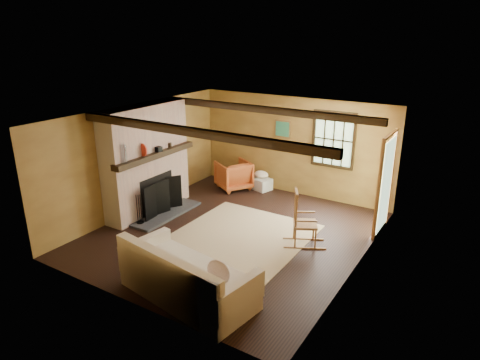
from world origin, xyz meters
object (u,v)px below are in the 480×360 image
Objects in this scene: laundry_basket at (261,184)px; rocking_chair at (303,222)px; armchair at (234,175)px; fireplace at (147,164)px; sofa at (186,280)px.

rocking_chair is at bearing -45.86° from laundry_basket.
armchair is (-2.76, 1.88, -0.10)m from rocking_chair.
rocking_chair is at bearing 5.18° from fireplace.
armchair is at bearing -153.70° from laundry_basket.
rocking_chair is 1.38× the size of armchair.
armchair is (-0.63, -0.31, 0.21)m from laundry_basket.
laundry_basket is 0.63× the size of armchair.
sofa is 4.85m from armchair.
rocking_chair is 2.20× the size of laundry_basket.
laundry_basket is (-1.35, 4.74, -0.17)m from sofa.
armchair is at bearing 122.77° from sofa.
armchair is at bearing 69.50° from fireplace.
armchair is at bearing 27.51° from rocking_chair.
rocking_chair is 0.48× the size of sofa.
fireplace is 3.66m from sofa.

